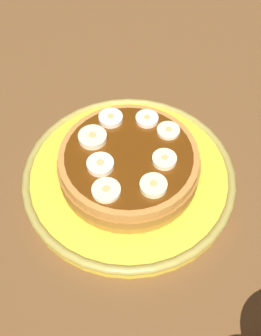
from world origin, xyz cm
name	(u,v)px	position (x,y,z in cm)	size (l,w,h in cm)	color
ground_plane	(131,187)	(0.00, 0.00, -1.50)	(140.00, 140.00, 3.00)	brown
plate	(131,176)	(0.00, 0.00, 0.99)	(26.51, 26.51, 1.84)	yellow
pancake_stack	(131,164)	(-0.10, 0.07, 3.42)	(17.48, 17.76, 3.83)	#A77325
banana_slice_0	(108,191)	(2.49, 5.27, 5.55)	(3.21, 3.21, 0.76)	#F4EAB5
banana_slice_1	(155,186)	(-2.67, 4.74, 5.66)	(3.06, 3.06, 0.98)	#EFF3B4
banana_slice_2	(170,131)	(-4.81, -3.42, 5.52)	(2.81, 2.81, 0.69)	#EFE9B9
banana_slice_3	(149,119)	(-2.27, -5.36, 5.56)	(2.86, 2.86, 0.78)	#FBE3C5
banana_slice_4	(112,118)	(2.23, -5.45, 5.61)	(3.02, 3.02, 0.89)	#F2E5C5
banana_slice_5	(94,138)	(4.32, -2.26, 5.68)	(3.44, 3.44, 1.02)	#FAECB5
banana_slice_6	(166,160)	(-4.08, 1.09, 5.62)	(2.85, 2.85, 0.91)	#FBEFB7
banana_slice_7	(102,165)	(3.24, 1.80, 5.65)	(3.14, 3.14, 0.96)	#FEE2BF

